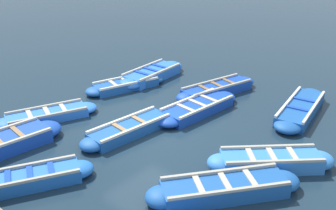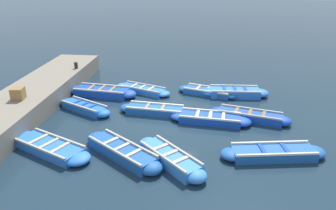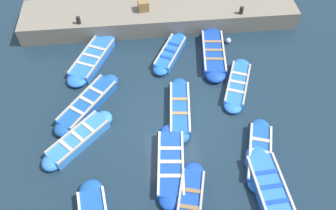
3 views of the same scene
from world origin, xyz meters
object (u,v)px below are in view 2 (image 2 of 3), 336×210
boat_end_of_row (207,92)px  boat_inner_gap (235,92)px  boat_alongside (170,158)px  boat_stern_in (50,147)px  boat_mid_row (210,119)px  boat_near_quay (273,153)px  boat_drifting (155,110)px  boat_bow_out (84,107)px  boat_outer_left (142,90)px  wooden_crate (18,94)px  buoy_orange_near (91,87)px  boat_far_corner (250,116)px  boat_tucked (102,92)px  bollard_mid_north (76,65)px  boat_broadside (122,152)px

boat_end_of_row → boat_inner_gap: (1.42, -0.02, 0.04)m
boat_alongside → boat_stern_in: 4.49m
boat_mid_row → boat_near_quay: bearing=-50.1°
boat_mid_row → boat_drifting: 2.60m
boat_alongside → boat_inner_gap: (2.70, 6.77, -0.01)m
boat_end_of_row → boat_bow_out: boat_bow_out is taller
boat_end_of_row → boat_stern_in: boat_stern_in is taller
boat_alongside → boat_outer_left: size_ratio=0.86×
wooden_crate → boat_stern_in: bearing=-46.1°
wooden_crate → buoy_orange_near: 4.59m
boat_far_corner → boat_bow_out: boat_far_corner is taller
boat_inner_gap → boat_mid_row: bearing=-111.3°
boat_far_corner → boat_tucked: boat_tucked is taller
boat_far_corner → buoy_orange_near: 8.85m
boat_inner_gap → boat_near_quay: bearing=-81.5°
boat_stern_in → bollard_mid_north: bollard_mid_north is taller
boat_mid_row → boat_end_of_row: bearing=92.0°
boat_broadside → boat_tucked: size_ratio=0.90×
boat_mid_row → boat_bow_out: bearing=174.3°
boat_alongside → boat_tucked: 7.40m
boat_alongside → buoy_orange_near: 8.68m
boat_inner_gap → bollard_mid_north: 9.00m
boat_drifting → boat_stern_in: bearing=-131.7°
boat_far_corner → boat_end_of_row: bearing=122.4°
boat_alongside → wooden_crate: size_ratio=5.67×
boat_mid_row → boat_far_corner: bearing=14.1°
boat_outer_left → boat_bow_out: bearing=-129.2°
boat_end_of_row → buoy_orange_near: boat_end_of_row is taller
boat_near_quay → boat_end_of_row: (-2.32, 5.99, -0.02)m
boat_far_corner → boat_alongside: boat_alongside is taller
boat_inner_gap → bollard_mid_north: (-8.90, 0.96, 0.91)m
boat_alongside → boat_inner_gap: 7.29m
boat_near_quay → boat_bow_out: same height
boat_broadside → boat_inner_gap: boat_broadside is taller
wooden_crate → buoy_orange_near: size_ratio=1.91×
boat_far_corner → boat_end_of_row: size_ratio=1.09×
bollard_mid_north → boat_near_quay: bearing=-35.3°
boat_bow_out → boat_far_corner: bearing=-1.1°
boat_drifting → bollard_mid_north: bearing=144.2°
boat_mid_row → boat_tucked: 6.22m
boat_far_corner → boat_inner_gap: 2.94m
boat_bow_out → wooden_crate: wooden_crate is taller
boat_alongside → boat_broadside: bearing=171.6°
boat_alongside → boat_tucked: (-4.25, 6.06, -0.00)m
boat_mid_row → bollard_mid_north: bollard_mid_north is taller
boat_end_of_row → boat_broadside: 7.21m
boat_end_of_row → boat_broadside: (-3.02, -6.54, 0.05)m
boat_outer_left → boat_tucked: bearing=-160.5°
boat_alongside → boat_end_of_row: bearing=79.4°
boat_mid_row → boat_broadside: bearing=-134.7°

